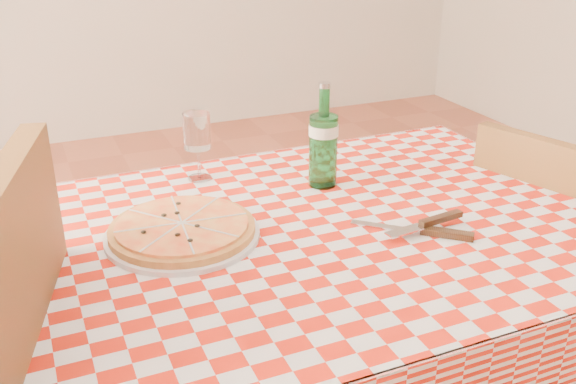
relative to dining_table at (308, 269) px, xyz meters
name	(u,v)px	position (x,y,z in m)	size (l,w,h in m)	color
dining_table	(308,269)	(0.00, 0.00, 0.00)	(1.20, 0.80, 0.75)	brown
tablecloth	(308,230)	(0.00, 0.00, 0.09)	(1.30, 0.90, 0.01)	#B41A0B
chair_near	(551,267)	(0.71, 0.00, -0.16)	(0.50, 0.50, 0.87)	brown
pizza_plate	(182,228)	(-0.25, 0.06, 0.12)	(0.31, 0.31, 0.04)	#B7843D
water_bottle	(323,135)	(0.13, 0.19, 0.22)	(0.07, 0.07, 0.25)	#196428
wine_glass	(198,147)	(-0.13, 0.34, 0.18)	(0.06, 0.06, 0.17)	white
cutlery	(421,227)	(0.20, -0.11, 0.11)	(0.27, 0.22, 0.03)	silver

